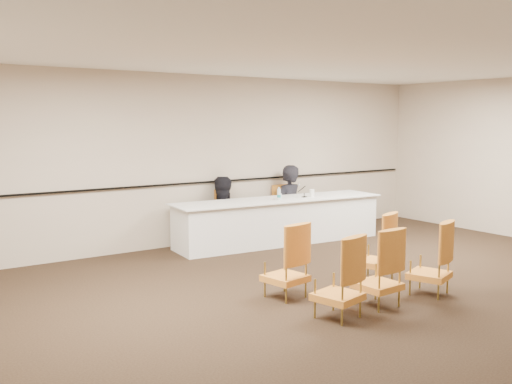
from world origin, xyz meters
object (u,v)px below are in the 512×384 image
Objects in this scene: panelist_main at (288,213)px; panelist_second at (221,224)px; microphone at (304,191)px; water_bottle at (279,193)px; aud_chair_back_left at (338,276)px; panelist_main_chair at (288,210)px; aud_chair_back_mid at (378,267)px; panel_table at (279,221)px; aud_chair_front_right at (375,246)px; drinking_glass at (280,196)px; coffee_cup at (312,193)px; aud_chair_back_right at (430,257)px; aud_chair_front_left at (285,260)px; panelist_second_chair at (221,216)px.

panelist_second is (-1.44, 0.12, -0.08)m from panelist_main.
water_bottle is at bearing 169.06° from microphone.
microphone reaches higher than aud_chair_back_left.
panelist_main_chair is 4.44m from aud_chair_back_mid.
panel_table is at bearing 160.19° from microphone.
panelist_main_chair is 1.00× the size of aud_chair_back_mid.
panelist_main is at bearing -166.86° from panelist_second.
microphone is at bearing 50.91° from aud_chair_front_right.
aud_chair_back_mid is at bearing 103.19° from panelist_second.
drinking_glass is 0.11× the size of aud_chair_front_right.
coffee_cup is (0.04, -0.67, 0.39)m from panelist_main_chair.
aud_chair_back_right is at bearing -94.60° from drinking_glass.
panel_table is 16.08× the size of microphone.
panelist_main is 0.82m from microphone.
aud_chair_back_left is (-1.79, -3.51, -0.43)m from water_bottle.
drinking_glass is (-0.50, 0.06, -0.07)m from microphone.
panelist_main reaches higher than drinking_glass.
aud_chair_front_left reaches higher than panel_table.
water_bottle is at bearing 69.18° from aud_chair_back_mid.
water_bottle is 2.71m from aud_chair_front_right.
aud_chair_front_right is at bearing 115.40° from panelist_second.
panelist_second is 6.97× the size of microphone.
panelist_main_chair is 1.45m from panelist_second_chair.
panelist_second_chair is at bearing 77.30° from aud_chair_back_right.
aud_chair_back_right is (0.54, -4.23, 0.14)m from panelist_second.
drinking_glass is (0.05, 0.04, -0.06)m from water_bottle.
aud_chair_front_right is at bearing -111.72° from coffee_cup.
panelist_main is at bearing 0.00° from panelist_main_chair.
coffee_cup is (1.48, -0.79, 0.39)m from panelist_second_chair.
microphone reaches higher than aud_chair_back_mid.
panelist_second is at bearing 142.13° from microphone.
water_bottle is at bearing 154.51° from panelist_second.
panelist_main is 1.45m from panelist_second.
microphone is 2.48× the size of drinking_glass.
microphone is 0.56m from water_bottle.
aud_chair_front_right is at bearing -102.24° from panelist_main_chair.
aud_chair_front_left is (-2.49, -3.19, 0.00)m from panelist_main_chair.
panelist_second_chair is 3.84× the size of microphone.
panelist_second_chair is 4.26m from aud_chair_back_right.
panelist_second_chair is 1.00× the size of aud_chair_front_right.
panelist_main is at bearing 42.23° from water_bottle.
panel_table is 3.25m from aud_chair_front_left.
panelist_second is at bearing -180.00° from panelist_main_chair.
aud_chair_front_right reaches higher than coffee_cup.
aud_chair_front_left reaches higher than coffee_cup.
aud_chair_front_right is (1.49, -0.08, 0.00)m from aud_chair_front_left.
panelist_second_chair and aud_chair_back_left have the same top height.
panelist_main is 0.95m from drinking_glass.
aud_chair_front_right is (0.45, -3.38, 0.14)m from panelist_second.
panelist_main reaches higher than aud_chair_back_right.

